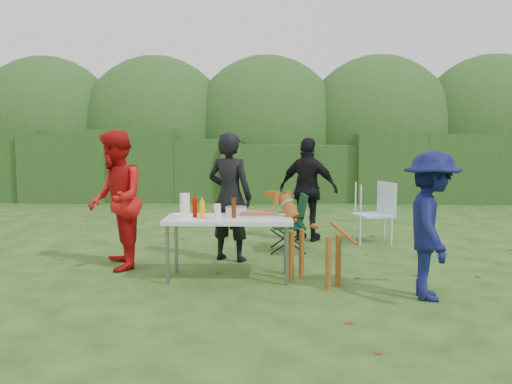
{
  "coord_description": "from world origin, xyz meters",
  "views": [
    {
      "loc": [
        0.17,
        -6.08,
        1.7
      ],
      "look_at": [
        -0.03,
        0.62,
        1.0
      ],
      "focal_mm": 38.0,
      "sensor_mm": 36.0,
      "label": 1
    }
  ],
  "objects_px": {
    "folding_table": "(229,222)",
    "person_red_jacket": "(116,200)",
    "dog": "(315,240)",
    "camping_chair": "(288,222)",
    "lawn_chair": "(373,212)",
    "mustard_bottle": "(202,210)",
    "person_black_puffy": "(308,189)",
    "ketchup_bottle": "(195,208)",
    "person_cook": "(230,197)",
    "child": "(431,225)",
    "beer_bottle": "(234,208)",
    "paper_towel_roll": "(185,204)"
  },
  "relations": [
    {
      "from": "mustard_bottle",
      "to": "person_black_puffy",
      "type": "bearing_deg",
      "value": 60.64
    },
    {
      "from": "person_black_puffy",
      "to": "dog",
      "type": "distance_m",
      "value": 2.58
    },
    {
      "from": "folding_table",
      "to": "person_red_jacket",
      "type": "xyz_separation_m",
      "value": [
        -1.48,
        0.45,
        0.2
      ]
    },
    {
      "from": "camping_chair",
      "to": "lawn_chair",
      "type": "distance_m",
      "value": 1.55
    },
    {
      "from": "child",
      "to": "camping_chair",
      "type": "bearing_deg",
      "value": 39.44
    },
    {
      "from": "folding_table",
      "to": "dog",
      "type": "distance_m",
      "value": 1.03
    },
    {
      "from": "lawn_chair",
      "to": "paper_towel_roll",
      "type": "xyz_separation_m",
      "value": [
        -2.67,
        -2.07,
        0.39
      ]
    },
    {
      "from": "lawn_chair",
      "to": "child",
      "type": "bearing_deg",
      "value": 69.49
    },
    {
      "from": "person_black_puffy",
      "to": "dog",
      "type": "height_order",
      "value": "person_black_puffy"
    },
    {
      "from": "mustard_bottle",
      "to": "dog",
      "type": "bearing_deg",
      "value": -3.49
    },
    {
      "from": "person_black_puffy",
      "to": "folding_table",
      "type": "bearing_deg",
      "value": 89.48
    },
    {
      "from": "dog",
      "to": "camping_chair",
      "type": "distance_m",
      "value": 1.75
    },
    {
      "from": "ketchup_bottle",
      "to": "beer_bottle",
      "type": "height_order",
      "value": "beer_bottle"
    },
    {
      "from": "person_cook",
      "to": "dog",
      "type": "relative_size",
      "value": 1.64
    },
    {
      "from": "dog",
      "to": "lawn_chair",
      "type": "height_order",
      "value": "dog"
    },
    {
      "from": "folding_table",
      "to": "ketchup_bottle",
      "type": "relative_size",
      "value": 6.82
    },
    {
      "from": "camping_chair",
      "to": "paper_towel_roll",
      "type": "distance_m",
      "value": 1.94
    },
    {
      "from": "dog",
      "to": "ketchup_bottle",
      "type": "relative_size",
      "value": 4.85
    },
    {
      "from": "lawn_chair",
      "to": "paper_towel_roll",
      "type": "height_order",
      "value": "paper_towel_roll"
    },
    {
      "from": "folding_table",
      "to": "lawn_chair",
      "type": "xyz_separation_m",
      "value": [
        2.12,
        2.26,
        -0.2
      ]
    },
    {
      "from": "lawn_chair",
      "to": "person_black_puffy",
      "type": "bearing_deg",
      "value": -28.24
    },
    {
      "from": "person_red_jacket",
      "to": "ketchup_bottle",
      "type": "xyz_separation_m",
      "value": [
        1.07,
        -0.45,
        -0.04
      ]
    },
    {
      "from": "person_black_puffy",
      "to": "beer_bottle",
      "type": "xyz_separation_m",
      "value": [
        -1.03,
        -2.42,
        0.02
      ]
    },
    {
      "from": "dog",
      "to": "folding_table",
      "type": "bearing_deg",
      "value": 32.6
    },
    {
      "from": "lawn_chair",
      "to": "person_cook",
      "type": "bearing_deg",
      "value": 9.51
    },
    {
      "from": "child",
      "to": "lawn_chair",
      "type": "relative_size",
      "value": 1.6
    },
    {
      "from": "person_black_puffy",
      "to": "paper_towel_roll",
      "type": "xyz_separation_m",
      "value": [
        -1.65,
        -2.2,
        0.03
      ]
    },
    {
      "from": "person_cook",
      "to": "mustard_bottle",
      "type": "relative_size",
      "value": 8.74
    },
    {
      "from": "camping_chair",
      "to": "ketchup_bottle",
      "type": "relative_size",
      "value": 3.89
    },
    {
      "from": "person_cook",
      "to": "dog",
      "type": "bearing_deg",
      "value": 156.08
    },
    {
      "from": "person_black_puffy",
      "to": "ketchup_bottle",
      "type": "xyz_separation_m",
      "value": [
        -1.5,
        -2.39,
        0.01
      ]
    },
    {
      "from": "person_cook",
      "to": "beer_bottle",
      "type": "xyz_separation_m",
      "value": [
        0.13,
        -1.0,
        -0.01
      ]
    },
    {
      "from": "person_cook",
      "to": "dog",
      "type": "distance_m",
      "value": 1.6
    },
    {
      "from": "camping_chair",
      "to": "lawn_chair",
      "type": "relative_size",
      "value": 0.88
    },
    {
      "from": "ketchup_bottle",
      "to": "camping_chair",
      "type": "bearing_deg",
      "value": 53.68
    },
    {
      "from": "beer_bottle",
      "to": "paper_towel_roll",
      "type": "distance_m",
      "value": 0.66
    },
    {
      "from": "camping_chair",
      "to": "ketchup_bottle",
      "type": "height_order",
      "value": "ketchup_bottle"
    },
    {
      "from": "person_red_jacket",
      "to": "camping_chair",
      "type": "relative_size",
      "value": 2.07
    },
    {
      "from": "folding_table",
      "to": "person_black_puffy",
      "type": "distance_m",
      "value": 2.63
    },
    {
      "from": "camping_chair",
      "to": "ketchup_bottle",
      "type": "distance_m",
      "value": 1.98
    },
    {
      "from": "child",
      "to": "paper_towel_roll",
      "type": "bearing_deg",
      "value": 79.0
    },
    {
      "from": "dog",
      "to": "mustard_bottle",
      "type": "bearing_deg",
      "value": 38.85
    },
    {
      "from": "child",
      "to": "ketchup_bottle",
      "type": "distance_m",
      "value": 2.66
    },
    {
      "from": "beer_bottle",
      "to": "mustard_bottle",
      "type": "bearing_deg",
      "value": -171.35
    },
    {
      "from": "beer_bottle",
      "to": "paper_towel_roll",
      "type": "bearing_deg",
      "value": 159.73
    },
    {
      "from": "camping_chair",
      "to": "person_red_jacket",
      "type": "bearing_deg",
      "value": 20.29
    },
    {
      "from": "child",
      "to": "dog",
      "type": "xyz_separation_m",
      "value": [
        -1.16,
        0.55,
        -0.27
      ]
    },
    {
      "from": "child",
      "to": "beer_bottle",
      "type": "relative_size",
      "value": 6.47
    },
    {
      "from": "person_cook",
      "to": "ketchup_bottle",
      "type": "bearing_deg",
      "value": 93.45
    },
    {
      "from": "person_red_jacket",
      "to": "camping_chair",
      "type": "bearing_deg",
      "value": 97.59
    }
  ]
}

